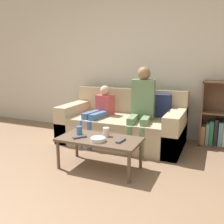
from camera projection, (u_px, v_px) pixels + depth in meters
The scene contains 12 objects.
ground_plane at pixel (25, 211), 2.22m from camera, with size 22.00×22.00×0.00m, color #84664C.
wall_back at pixel (129, 61), 4.39m from camera, with size 12.00×0.06×2.60m.
couch at pixel (123, 125), 4.02m from camera, with size 1.92×0.97×0.84m.
bookshelf at pixel (222, 123), 3.82m from camera, with size 0.66×0.28×1.01m.
coffee_table at pixel (100, 141), 3.03m from camera, with size 1.00×0.51×0.39m.
person_adult at pixel (142, 103), 3.72m from camera, with size 0.38×0.68×1.22m.
person_child at pixel (100, 111), 3.97m from camera, with size 0.34×0.68×0.91m.
cup_near at pixel (106, 132), 3.09m from camera, with size 0.08×0.08×0.11m.
cup_far at pixel (79, 130), 3.15m from camera, with size 0.07×0.07×0.11m.
tv_remote_0 at pixel (121, 141), 2.89m from camera, with size 0.07×0.17×0.02m.
tv_remote_1 at pixel (80, 137), 3.03m from camera, with size 0.14×0.17×0.02m.
snack_bowl at pixel (98, 139), 2.90m from camera, with size 0.18×0.18×0.05m.
Camera 1 is at (1.51, -1.52, 1.33)m, focal length 40.00 mm.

